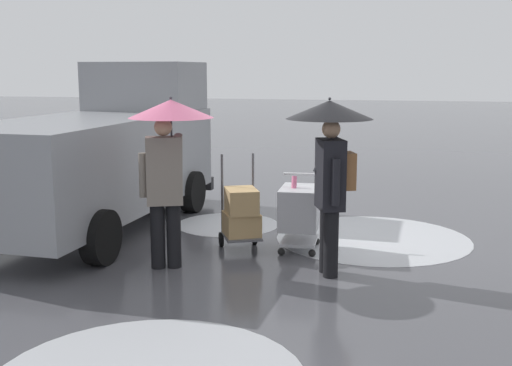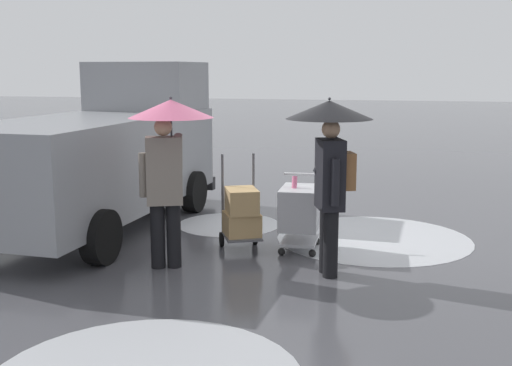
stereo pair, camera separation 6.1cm
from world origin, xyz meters
name	(u,v)px [view 2 (the right image)]	position (x,y,z in m)	size (l,w,h in m)	color
ground_plane	(302,247)	(0.00, 0.00, 0.00)	(90.00, 90.00, 0.00)	#4C4C51
slush_patch_near_cluster	(374,238)	(-0.96, -0.69, 0.00)	(2.85, 2.85, 0.01)	silver
slush_patch_mid_street	(229,224)	(1.37, -1.03, 0.00)	(1.65, 1.65, 0.01)	silver
cargo_van_parked_right	(103,153)	(3.27, -0.49, 1.18)	(2.36, 5.41, 2.60)	gray
shopping_cart_vendor	(300,210)	(0.00, 0.17, 0.57)	(0.58, 0.84, 1.04)	#B2B2B7
hand_dolly_boxes	(242,214)	(0.77, 0.39, 0.52)	(0.75, 0.85, 1.32)	#515156
pedestrian_pink_side	(330,146)	(-0.51, 1.10, 1.57)	(1.04, 1.04, 2.15)	black
pedestrian_black_side	(168,143)	(1.46, 1.33, 1.58)	(1.04, 1.04, 2.15)	black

